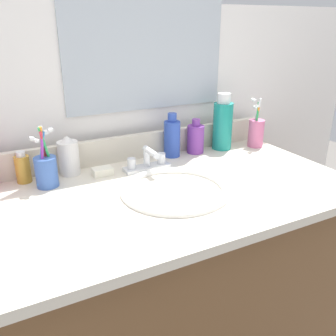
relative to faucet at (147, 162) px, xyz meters
The scene contains 15 objects.
vanity_cabinet 0.46m from the faucet, 96.12° to the right, with size 1.11×0.57×0.75m, color brown.
countertop 0.18m from the faucet, 96.12° to the right, with size 1.16×0.62×0.03m, color beige.
backsplash 0.13m from the faucet, 98.59° to the left, with size 1.16×0.02×0.09m, color beige.
back_wall 0.24m from the faucet, 95.75° to the left, with size 2.26×0.04×1.30m, color white.
mirror_panel 0.46m from the faucet, 63.60° to the left, with size 0.60×0.01×0.56m, color #B2BCC6.
sink_basin 0.20m from the faucet, 90.00° to the right, with size 0.32×0.32×0.11m.
faucet is the anchor object (origin of this frame).
bottle_lotion_white 0.26m from the faucet, 160.35° to the left, with size 0.07×0.07×0.13m.
bottle_shampoo_blue 0.17m from the faucet, 31.00° to the left, with size 0.06×0.06×0.16m.
bottle_cream_purple 0.25m from the faucet, 18.10° to the left, with size 0.06×0.06×0.13m.
bottle_oil_amber 0.39m from the faucet, 167.44° to the left, with size 0.05×0.05×0.10m.
bottle_mouthwash_teal 0.37m from the faucet, 11.34° to the left, with size 0.08×0.08×0.22m.
cup_blue_plastic 0.33m from the faucet, behind, with size 0.07×0.07×0.19m.
cup_pink 0.49m from the faucet, ahead, with size 0.06×0.07×0.19m.
soap_bar 0.15m from the faucet, 169.64° to the left, with size 0.06×0.04×0.02m, color white.
Camera 1 is at (-0.45, -0.87, 1.23)m, focal length 38.81 mm.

